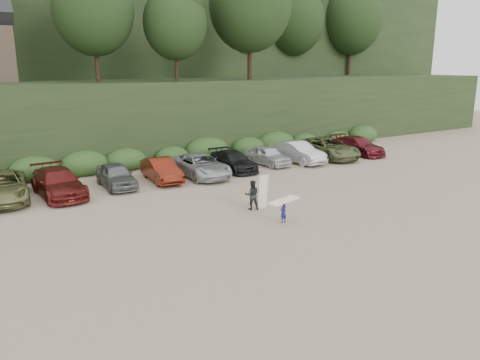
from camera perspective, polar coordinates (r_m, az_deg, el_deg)
ground at (r=22.87m, az=3.80°, el=-4.74°), size 120.00×120.00×0.00m
hillside_backdrop at (r=55.06m, az=-19.60°, el=17.27°), size 90.00×41.50×28.00m
parked_cars at (r=31.07m, az=-6.79°, el=1.68°), size 34.04×6.29×1.63m
child_surfer at (r=22.15m, az=5.32°, el=-3.32°), size 1.94×1.04×1.12m
adult_surfer at (r=24.07m, az=1.60°, el=-1.79°), size 1.24×0.85×1.82m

